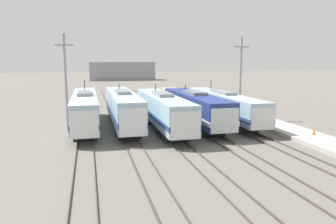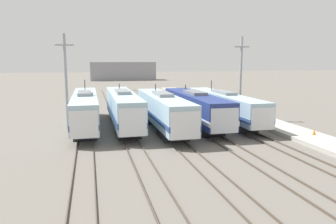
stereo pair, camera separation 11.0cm
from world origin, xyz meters
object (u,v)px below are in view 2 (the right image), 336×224
object	(u,v)px
locomotive_far_right	(225,106)
locomotive_center	(164,111)
locomotive_far_left	(85,110)
catenary_tower_right	(241,78)
catenary_tower_left	(66,80)
traffic_cone	(314,132)
locomotive_center_left	(123,109)
locomotive_center_right	(196,108)

from	to	relation	value
locomotive_far_right	locomotive_center	bearing A→B (deg)	-162.21
locomotive_far_left	catenary_tower_right	distance (m)	20.10
catenary_tower_left	traffic_cone	size ratio (longest dim) A/B	18.05
locomotive_center_left	locomotive_center	xyz separation A→B (m)	(4.30, -2.24, -0.08)
locomotive_center	catenary_tower_right	distance (m)	12.36
locomotive_center_left	catenary_tower_left	distance (m)	7.36
locomotive_center	locomotive_far_right	distance (m)	9.03
locomotive_far_left	locomotive_far_right	world-z (taller)	locomotive_far_left
locomotive_center	traffic_cone	world-z (taller)	locomotive_center
catenary_tower_right	catenary_tower_left	bearing A→B (deg)	180.00
locomotive_far_right	catenary_tower_left	bearing A→B (deg)	176.38
locomotive_center	catenary_tower_right	world-z (taller)	catenary_tower_right
locomotive_center_left	locomotive_center	bearing A→B (deg)	-27.55
locomotive_far_right	traffic_cone	distance (m)	11.67
locomotive_far_right	locomotive_far_left	bearing A→B (deg)	178.92
locomotive_far_right	catenary_tower_left	xyz separation A→B (m)	(-19.22, 1.22, 3.56)
locomotive_center	locomotive_center_left	bearing A→B (deg)	152.45
locomotive_center_left	catenary_tower_right	bearing A→B (deg)	6.38
locomotive_far_left	locomotive_far_right	size ratio (longest dim) A/B	0.97
locomotive_far_left	catenary_tower_right	xyz separation A→B (m)	(19.78, 0.89, 3.42)
locomotive_center_left	traffic_cone	world-z (taller)	locomotive_center_left
locomotive_center_right	catenary_tower_left	bearing A→B (deg)	170.08
locomotive_center	catenary_tower_right	size ratio (longest dim) A/B	1.72
catenary_tower_right	traffic_cone	xyz separation A→B (m)	(2.62, -11.57, -4.90)
locomotive_far_right	catenary_tower_right	size ratio (longest dim) A/B	1.85
locomotive_center_left	catenary_tower_left	size ratio (longest dim) A/B	1.72
catenary_tower_left	traffic_cone	distance (m)	27.47
locomotive_far_right	catenary_tower_left	distance (m)	19.58
locomotive_center_right	catenary_tower_right	world-z (taller)	catenary_tower_right
locomotive_center	traffic_cone	distance (m)	15.82
locomotive_far_left	catenary_tower_left	xyz separation A→B (m)	(-2.02, 0.89, 3.42)
locomotive_center_left	traffic_cone	xyz separation A→B (m)	(18.10, -9.84, -1.55)
locomotive_center_left	locomotive_center_right	size ratio (longest dim) A/B	1.02
catenary_tower_right	locomotive_far_left	bearing A→B (deg)	-177.41
locomotive_center_right	traffic_cone	xyz separation A→B (m)	(9.51, -8.96, -1.44)
locomotive_center_right	catenary_tower_left	world-z (taller)	catenary_tower_left
catenary_tower_left	catenary_tower_right	size ratio (longest dim) A/B	1.00
locomotive_far_left	locomotive_center_left	world-z (taller)	locomotive_far_left
catenary_tower_left	catenary_tower_right	distance (m)	21.81
locomotive_center	locomotive_center_right	distance (m)	4.51
locomotive_far_left	traffic_cone	world-z (taller)	locomotive_far_left
locomotive_center_right	traffic_cone	world-z (taller)	locomotive_center_right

